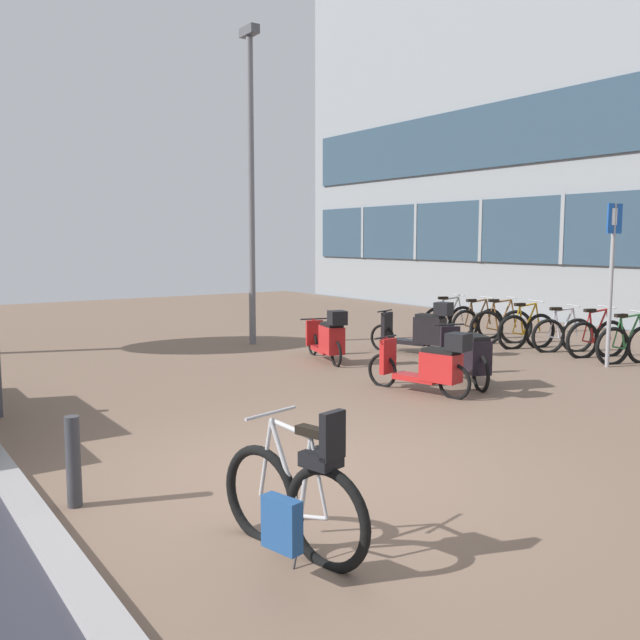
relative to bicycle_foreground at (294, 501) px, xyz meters
name	(u,v)px	position (x,y,z in m)	size (l,w,h in m)	color
ground	(424,450)	(2.47, 1.35, -0.42)	(21.00, 40.00, 0.13)	#2D2D38
bicycle_foreground	(294,501)	(0.00, 0.00, 0.00)	(0.58, 1.35, 1.10)	black
bicycle_rack_00	(628,345)	(8.85, 2.98, -0.06)	(1.29, 0.55, 0.96)	black
bicycle_rack_01	(596,339)	(9.00, 3.71, -0.05)	(1.30, 0.53, 0.99)	black
bicycle_rack_02	(563,335)	(8.98, 4.43, -0.06)	(1.20, 0.62, 0.96)	black
bicycle_rack_03	(526,331)	(8.79, 5.15, -0.05)	(1.35, 0.49, 1.00)	black
bicycle_rack_04	(501,327)	(8.87, 5.87, -0.04)	(1.27, 0.70, 1.02)	black
bicycle_rack_05	(478,324)	(8.94, 6.59, -0.06)	(1.35, 0.47, 0.97)	black
bicycle_rack_06	(450,321)	(8.81, 7.31, -0.05)	(1.33, 0.53, 0.98)	black
scooter_near	(468,357)	(5.22, 3.35, 0.03)	(0.91, 1.75, 0.86)	black
scooter_mid	(430,365)	(4.26, 3.16, 0.03)	(0.72, 1.70, 0.94)	black
scooter_far	(329,338)	(4.56, 6.07, 0.05)	(0.76, 1.71, 0.99)	black
scooter_extra	(421,330)	(6.50, 5.76, 0.08)	(0.84, 1.74, 1.05)	black
parking_sign	(612,268)	(8.25, 2.99, 1.31)	(0.40, 0.07, 2.78)	gray
lamp_post	(251,173)	(4.53, 8.80, 3.14)	(0.20, 0.52, 6.42)	slate
bollard_near	(73,462)	(-1.01, 1.77, -0.02)	(0.12, 0.12, 0.76)	#38383D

